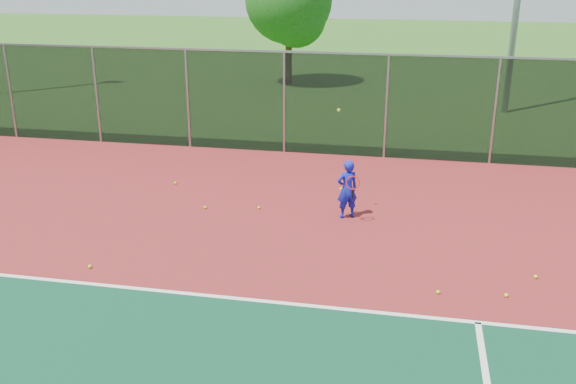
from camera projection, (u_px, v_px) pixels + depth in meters
name	position (u px, v px, depth m)	size (l,w,h in m)	color
court_apron	(346.00, 344.00, 9.71)	(30.00, 20.00, 0.02)	maroon
fence_back	(386.00, 106.00, 18.41)	(30.00, 0.06, 3.03)	black
tennis_player	(347.00, 189.00, 14.28)	(0.59, 0.67, 2.47)	#131BB2
practice_ball_0	(536.00, 277.00, 11.69)	(0.07, 0.07, 0.07)	#D1E21A
practice_ball_1	(506.00, 295.00, 11.04)	(0.07, 0.07, 0.07)	#D1E21A
practice_ball_2	(205.00, 207.00, 14.98)	(0.07, 0.07, 0.07)	#D1E21A
practice_ball_4	(259.00, 208.00, 14.96)	(0.07, 0.07, 0.07)	#D1E21A
practice_ball_5	(341.00, 189.00, 16.19)	(0.07, 0.07, 0.07)	#D1E21A
practice_ball_6	(175.00, 183.00, 16.63)	(0.07, 0.07, 0.07)	#D1E21A
practice_ball_7	(90.00, 267.00, 12.08)	(0.07, 0.07, 0.07)	#D1E21A
practice_ball_8	(438.00, 292.00, 11.15)	(0.07, 0.07, 0.07)	#D1E21A
tree_back_left	(291.00, 4.00, 28.92)	(3.96, 3.96, 5.82)	#3A2915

